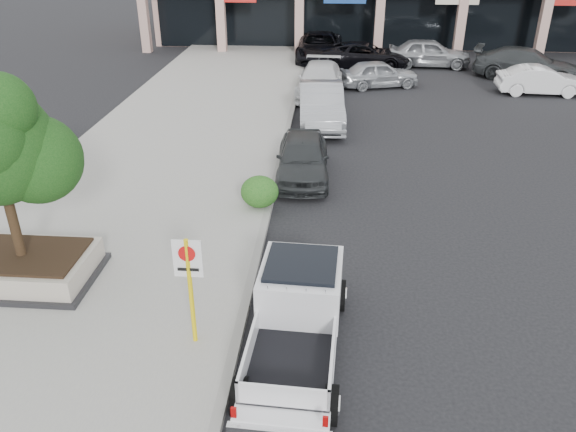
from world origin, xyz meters
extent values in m
plane|color=black|center=(0.00, 0.00, 0.00)|extent=(120.00, 120.00, 0.00)
cube|color=gray|center=(-5.50, 6.00, 0.07)|extent=(8.00, 52.00, 0.15)
cube|color=gray|center=(-1.55, 6.00, 0.07)|extent=(0.20, 52.00, 0.15)
cube|color=tan|center=(-12.00, 27.05, 2.10)|extent=(0.55, 0.55, 4.20)
cube|color=black|center=(8.00, 28.95, 2.00)|extent=(39.20, 0.08, 3.90)
cube|color=black|center=(-6.74, 0.48, 0.21)|extent=(3.20, 2.20, 0.12)
cube|color=#A59D8A|center=(-6.74, 0.48, 0.52)|extent=(3.00, 2.00, 0.50)
cube|color=black|center=(-6.74, 0.48, 0.80)|extent=(2.70, 1.70, 0.06)
cylinder|color=black|center=(-6.74, 0.48, 1.93)|extent=(0.22, 0.22, 2.20)
sphere|color=#0F380F|center=(-6.04, 0.78, 3.03)|extent=(1.90, 1.90, 1.90)
cylinder|color=yellow|center=(-2.35, -1.36, 1.30)|extent=(0.09, 0.09, 2.30)
cube|color=white|center=(-2.35, -1.36, 2.05)|extent=(0.55, 0.03, 0.78)
cylinder|color=red|center=(-2.35, -1.39, 2.17)|extent=(0.32, 0.02, 0.32)
ellipsoid|color=#154C16|center=(-1.80, 4.66, 0.62)|extent=(1.10, 0.99, 0.93)
imported|color=#2A2D2F|center=(-0.69, 7.22, 0.71)|extent=(1.84, 4.23, 1.42)
imported|color=#A1A3A9|center=(-0.23, 12.84, 0.84)|extent=(2.09, 5.17, 1.67)
imported|color=silver|center=(-0.41, 17.40, 0.75)|extent=(2.33, 5.24, 1.49)
imported|color=black|center=(-0.64, 25.28, 0.83)|extent=(2.78, 5.98, 1.66)
imported|color=#A7A9AF|center=(2.56, 19.16, 0.69)|extent=(4.34, 2.71, 1.38)
imported|color=white|center=(10.40, 18.41, 0.68)|extent=(4.18, 1.60, 1.36)
imported|color=#313436|center=(10.63, 21.55, 0.81)|extent=(5.99, 4.02, 1.61)
imported|color=black|center=(2.00, 23.53, 0.73)|extent=(5.39, 2.75, 1.46)
imported|color=#999BA0|center=(5.80, 24.10, 0.81)|extent=(4.86, 2.15, 1.62)
camera|label=1|loc=(0.16, -9.94, 7.49)|focal=35.00mm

